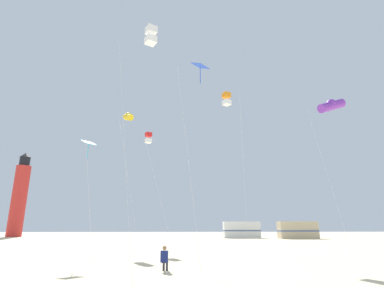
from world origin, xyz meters
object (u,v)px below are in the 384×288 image
kite_tube_violet (331,105)px  kite_box_scarlet (148,138)px  kite_box_white (151,36)px  rv_van_tan (298,230)px  kite_diamond_blue (199,73)px  rv_van_white (241,230)px  kite_box_orange (227,99)px  kite_diamond_cyan (89,146)px  kite_flyer_standing (165,258)px  lighthouse_distant (19,196)px  kite_tube_gold (128,117)px

kite_tube_violet → kite_box_scarlet: bearing=146.8°
kite_box_scarlet → kite_box_white: (1.48, -15.06, 2.09)m
kite_tube_violet → rv_van_tan: (8.38, 30.39, -9.76)m
kite_diamond_blue → rv_van_tan: kite_diamond_blue is taller
kite_diamond_blue → rv_van_white: kite_diamond_blue is taller
kite_box_orange → kite_diamond_cyan: kite_box_orange is taller
kite_flyer_standing → rv_van_white: 41.47m
kite_box_white → lighthouse_distant: lighthouse_distant is taller
kite_box_orange → kite_tube_gold: 11.85m
kite_box_orange → rv_van_white: size_ratio=2.10×
kite_tube_violet → kite_box_white: size_ratio=0.85×
kite_box_scarlet → kite_diamond_cyan: bearing=-108.5°
lighthouse_distant → kite_box_scarlet: bearing=-47.4°
kite_tube_violet → rv_van_white: 35.19m
kite_flyer_standing → lighthouse_distant: lighthouse_distant is taller
kite_box_scarlet → rv_van_tan: bearing=41.0°
kite_diamond_cyan → kite_diamond_blue: bearing=-31.9°
kite_box_orange → lighthouse_distant: (-36.11, 37.70, -5.12)m
kite_box_scarlet → rv_van_white: kite_box_scarlet is taller
kite_box_orange → kite_tube_gold: (-9.80, 6.64, 0.66)m
kite_box_scarlet → kite_diamond_blue: bearing=-72.9°
kite_tube_violet → kite_box_white: kite_box_white is taller
kite_box_scarlet → lighthouse_distant: (-28.61, 31.08, -3.39)m
kite_flyer_standing → kite_diamond_blue: size_ratio=0.10×
kite_flyer_standing → kite_box_white: size_ratio=0.08×
kite_tube_violet → rv_van_white: size_ratio=1.83×
kite_tube_violet → rv_van_tan: 33.00m
kite_box_white → kite_diamond_cyan: 9.09m
lighthouse_distant → rv_van_white: 44.33m
kite_diamond_cyan → rv_van_white: 38.65m
kite_tube_violet → rv_van_white: kite_tube_violet is taller
kite_box_orange → rv_van_white: kite_box_orange is taller
rv_van_white → rv_van_tan: bearing=-20.4°
kite_diamond_cyan → kite_tube_violet: bearing=-0.4°
kite_box_orange → rv_van_tan: size_ratio=2.10×
kite_tube_gold → kite_box_white: size_ratio=1.03×
kite_diamond_blue → kite_box_white: bearing=-171.0°
kite_tube_violet → kite_box_scarlet: 18.10m
kite_tube_violet → kite_box_white: 14.77m
kite_box_scarlet → kite_box_orange: size_ratio=0.87×
kite_flyer_standing → kite_tube_gold: (-4.97, 15.81, 13.00)m
kite_diamond_cyan → kite_box_scarlet: bearing=71.5°
kite_tube_violet → kite_box_white: (-13.67, -5.15, 2.16)m
kite_box_orange → rv_van_tan: bearing=59.4°
kite_tube_violet → kite_box_orange: bearing=156.8°
kite_diamond_blue → rv_van_white: bearing=75.2°
kite_tube_violet → kite_box_orange: size_ratio=0.87×
rv_van_tan → kite_diamond_blue: bearing=-118.2°
lighthouse_distant → rv_van_tan: lighthouse_distant is taller
kite_box_white → rv_van_white: (13.17, 38.95, -11.92)m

